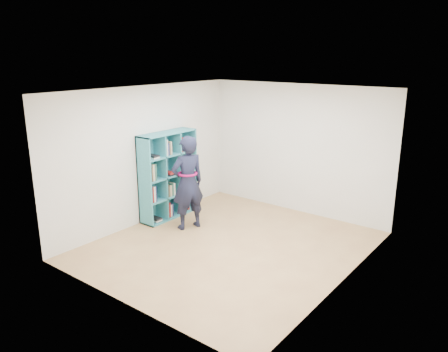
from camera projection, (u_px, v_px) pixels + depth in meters
The scene contains 9 objects.
floor at pixel (230, 246), 7.43m from camera, with size 4.50×4.50×0.00m, color #9B6F46.
ceiling at pixel (230, 91), 6.72m from camera, with size 4.50×4.50×0.00m, color white.
wall_left at pixel (145, 155), 8.25m from camera, with size 0.02×4.50×2.60m, color silver.
wall_right at pixel (348, 196), 5.90m from camera, with size 0.02×4.50×2.60m, color silver.
wall_back at pixel (297, 149), 8.79m from camera, with size 4.00×0.02×2.60m, color silver.
wall_front at pixel (120, 210), 5.36m from camera, with size 4.00×0.02×2.60m, color silver.
bookshelf at pixel (167, 176), 8.57m from camera, with size 0.37×1.28×1.71m.
person at pixel (188, 183), 7.98m from camera, with size 0.61×0.74×1.75m.
smartphone at pixel (188, 174), 8.11m from camera, with size 0.03×0.08×0.12m.
Camera 1 is at (4.10, -5.46, 3.17)m, focal length 35.00 mm.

